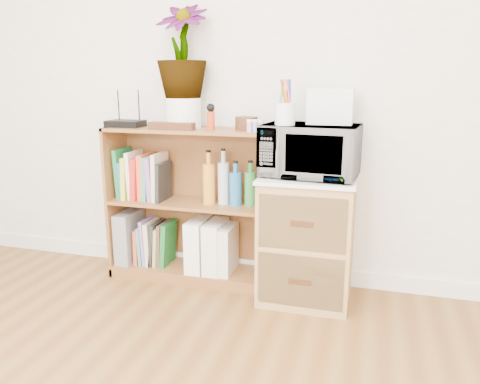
% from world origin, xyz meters
% --- Properties ---
extents(skirting_board, '(4.00, 0.02, 0.10)m').
position_xyz_m(skirting_board, '(0.00, 2.24, 0.05)').
color(skirting_board, white).
rests_on(skirting_board, ground).
extents(bookshelf, '(1.00, 0.30, 0.95)m').
position_xyz_m(bookshelf, '(-0.35, 2.10, 0.47)').
color(bookshelf, brown).
rests_on(bookshelf, ground).
extents(wicker_unit, '(0.50, 0.45, 0.70)m').
position_xyz_m(wicker_unit, '(0.40, 2.02, 0.35)').
color(wicker_unit, '#9E7542').
rests_on(wicker_unit, ground).
extents(microwave, '(0.53, 0.39, 0.28)m').
position_xyz_m(microwave, '(0.40, 2.02, 0.86)').
color(microwave, silver).
rests_on(microwave, wicker_unit).
extents(pen_cup, '(0.10, 0.10, 0.12)m').
position_xyz_m(pen_cup, '(0.27, 1.95, 1.06)').
color(pen_cup, white).
rests_on(pen_cup, microwave).
extents(small_appliance, '(0.24, 0.20, 0.19)m').
position_xyz_m(small_appliance, '(0.49, 2.10, 1.09)').
color(small_appliance, white).
rests_on(small_appliance, microwave).
extents(router, '(0.22, 0.15, 0.04)m').
position_xyz_m(router, '(-0.74, 2.08, 0.97)').
color(router, black).
rests_on(router, bookshelf).
extents(white_bowl, '(0.13, 0.13, 0.03)m').
position_xyz_m(white_bowl, '(-0.51, 2.07, 0.97)').
color(white_bowl, white).
rests_on(white_bowl, bookshelf).
extents(plant_pot, '(0.21, 0.21, 0.18)m').
position_xyz_m(plant_pot, '(-0.37, 2.12, 1.04)').
color(plant_pot, white).
rests_on(plant_pot, bookshelf).
extents(potted_plant, '(0.30, 0.30, 0.53)m').
position_xyz_m(potted_plant, '(-0.37, 2.12, 1.39)').
color(potted_plant, '#36742E').
rests_on(potted_plant, plant_pot).
extents(trinket_box, '(0.27, 0.07, 0.04)m').
position_xyz_m(trinket_box, '(-0.40, 2.00, 0.97)').
color(trinket_box, '#3D2510').
rests_on(trinket_box, bookshelf).
extents(kokeshi_doll, '(0.05, 0.05, 0.10)m').
position_xyz_m(kokeshi_doll, '(-0.18, 2.06, 1.00)').
color(kokeshi_doll, '#B53716').
rests_on(kokeshi_doll, bookshelf).
extents(wooden_bowl, '(0.13, 0.13, 0.08)m').
position_xyz_m(wooden_bowl, '(0.02, 2.11, 0.99)').
color(wooden_bowl, '#3C1C10').
rests_on(wooden_bowl, bookshelf).
extents(paint_jars, '(0.12, 0.04, 0.06)m').
position_xyz_m(paint_jars, '(0.09, 2.01, 0.98)').
color(paint_jars, pink).
rests_on(paint_jars, bookshelf).
extents(file_box, '(0.10, 0.26, 0.33)m').
position_xyz_m(file_box, '(-0.77, 2.10, 0.23)').
color(file_box, gray).
rests_on(file_box, bookshelf).
extents(magazine_holder_left, '(0.10, 0.26, 0.32)m').
position_xyz_m(magazine_holder_left, '(-0.28, 2.09, 0.23)').
color(magazine_holder_left, white).
rests_on(magazine_holder_left, bookshelf).
extents(magazine_holder_mid, '(0.10, 0.25, 0.32)m').
position_xyz_m(magazine_holder_mid, '(-0.17, 2.09, 0.23)').
color(magazine_holder_mid, white).
rests_on(magazine_holder_mid, bookshelf).
extents(magazine_holder_right, '(0.09, 0.24, 0.29)m').
position_xyz_m(magazine_holder_right, '(-0.10, 2.09, 0.22)').
color(magazine_holder_right, silver).
rests_on(magazine_holder_right, bookshelf).
extents(cookbooks, '(0.33, 0.20, 0.31)m').
position_xyz_m(cookbooks, '(-0.65, 2.10, 0.64)').
color(cookbooks, '#1F743E').
rests_on(cookbooks, bookshelf).
extents(liquor_bottles, '(0.41, 0.07, 0.32)m').
position_xyz_m(liquor_bottles, '(-0.05, 2.10, 0.64)').
color(liquor_bottles, orange).
rests_on(liquor_bottles, bookshelf).
extents(lower_books, '(0.23, 0.19, 0.30)m').
position_xyz_m(lower_books, '(-0.59, 2.10, 0.20)').
color(lower_books, '#D84F26').
rests_on(lower_books, bookshelf).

